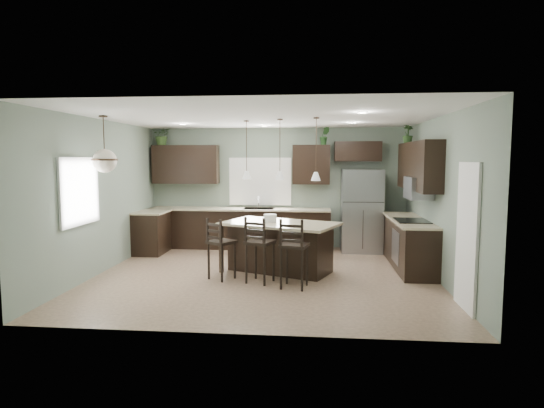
{
  "coord_description": "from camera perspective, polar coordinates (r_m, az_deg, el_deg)",
  "views": [
    {
      "loc": [
        0.89,
        -7.93,
        2.09
      ],
      "look_at": [
        0.1,
        0.4,
        1.25
      ],
      "focal_mm": 30.0,
      "sensor_mm": 36.0,
      "label": 1
    }
  ],
  "objects": [
    {
      "name": "fridge_header",
      "position": [
        10.55,
        10.7,
        6.5
      ],
      "size": [
        1.05,
        0.34,
        0.45
      ],
      "primitive_type": "cube",
      "color": "black",
      "rests_on": "room_shell"
    },
    {
      "name": "window_back",
      "position": [
        10.75,
        -1.49,
        2.85
      ],
      "size": [
        1.35,
        0.02,
        1.0
      ],
      "primitive_type": "cube",
      "color": "white",
      "rests_on": "room_shell"
    },
    {
      "name": "plant_right_wall",
      "position": [
        9.94,
        16.67,
        8.4
      ],
      "size": [
        0.27,
        0.27,
        0.39
      ],
      "primitive_type": "imported",
      "rotation": [
        0.0,
        0.0,
        0.3
      ],
      "color": "#2A4A20",
      "rests_on": "right_upper_cabs"
    },
    {
      "name": "bar_stool_right",
      "position": [
        7.36,
        2.81,
        -6.16
      ],
      "size": [
        0.5,
        0.5,
        1.15
      ],
      "primitive_type": "cube",
      "rotation": [
        0.0,
        0.0,
        -0.21
      ],
      "color": "black",
      "rests_on": "ground"
    },
    {
      "name": "right_upper_cabs",
      "position": [
        9.02,
        17.9,
        4.57
      ],
      "size": [
        0.34,
        2.35,
        0.9
      ],
      "primitive_type": "cube",
      "color": "black",
      "rests_on": "room_shell"
    },
    {
      "name": "left_return_countertop",
      "position": [
        10.33,
        -14.84,
        -0.96
      ],
      "size": [
        0.66,
        0.96,
        0.04
      ],
      "primitive_type": "cube",
      "color": "#C1B492",
      "rests_on": "left_return_cabs"
    },
    {
      "name": "refrigerator",
      "position": [
        10.38,
        11.17,
        -0.82
      ],
      "size": [
        0.9,
        0.74,
        1.85
      ],
      "primitive_type": "cube",
      "color": "#93949B",
      "rests_on": "ground"
    },
    {
      "name": "kitchen_island",
      "position": [
        8.38,
        0.98,
        -5.47
      ],
      "size": [
        2.32,
        1.84,
        0.92
      ],
      "primitive_type": "cube",
      "rotation": [
        0.0,
        0.0,
        -0.39
      ],
      "color": "black",
      "rests_on": "ground"
    },
    {
      "name": "window_left",
      "position": [
        8.13,
        -23.07,
        1.47
      ],
      "size": [
        0.02,
        1.1,
        1.0
      ],
      "primitive_type": "cube",
      "color": "white",
      "rests_on": "room_shell"
    },
    {
      "name": "sink_inset",
      "position": [
        10.5,
        -1.68,
        -0.59
      ],
      "size": [
        0.7,
        0.45,
        0.01
      ],
      "primitive_type": "cube",
      "color": "gray",
      "rests_on": "back_countertop"
    },
    {
      "name": "left_return_cabs",
      "position": [
        10.4,
        -14.87,
        -3.53
      ],
      "size": [
        0.6,
        0.9,
        0.9
      ],
      "primitive_type": "cube",
      "color": "black",
      "rests_on": "ground"
    },
    {
      "name": "back_countertop",
      "position": [
        10.57,
        -4.1,
        -0.64
      ],
      "size": [
        4.2,
        0.66,
        0.04
      ],
      "primitive_type": "cube",
      "color": "#C1B492",
      "rests_on": "back_lower_cabs"
    },
    {
      "name": "pendant_right",
      "position": [
        7.93,
        5.55,
        6.86
      ],
      "size": [
        0.17,
        0.17,
        1.1
      ],
      "primitive_type": null,
      "color": "white",
      "rests_on": "room_shell"
    },
    {
      "name": "bar_stool_left",
      "position": [
        7.93,
        -6.34,
        -5.59
      ],
      "size": [
        0.55,
        0.55,
        1.07
      ],
      "primitive_type": "cube",
      "rotation": [
        0.0,
        0.0,
        -0.57
      ],
      "color": "black",
      "rests_on": "ground"
    },
    {
      "name": "cooktop",
      "position": [
        8.79,
        17.13,
        -2.01
      ],
      "size": [
        0.58,
        0.75,
        0.02
      ],
      "primitive_type": "cube",
      "color": "black",
      "rests_on": "right_countertop"
    },
    {
      "name": "room_shell",
      "position": [
        7.99,
        -0.99,
        2.93
      ],
      "size": [
        6.0,
        6.0,
        6.0
      ],
      "color": "slate",
      "rests_on": "ground"
    },
    {
      "name": "wall_oven_front",
      "position": [
        8.81,
        15.21,
        -5.19
      ],
      "size": [
        0.01,
        0.72,
        0.6
      ],
      "primitive_type": "cube",
      "color": "gray",
      "rests_on": "right_lower_cabs"
    },
    {
      "name": "plant_back_right",
      "position": [
        10.49,
        6.62,
        8.5
      ],
      "size": [
        0.25,
        0.21,
        0.41
      ],
      "primitive_type": "imported",
      "rotation": [
        0.0,
        0.0,
        0.13
      ],
      "color": "#285324",
      "rests_on": "back_upper_right"
    },
    {
      "name": "pendant_left",
      "position": [
        8.56,
        -3.22,
        6.8
      ],
      "size": [
        0.17,
        0.17,
        1.1
      ],
      "primitive_type": null,
      "color": "white",
      "rests_on": "room_shell"
    },
    {
      "name": "faucet",
      "position": [
        10.46,
        -1.7,
        0.19
      ],
      "size": [
        0.02,
        0.02,
        0.28
      ],
      "primitive_type": "cylinder",
      "color": "silver",
      "rests_on": "back_countertop"
    },
    {
      "name": "back_upper_left",
      "position": [
        10.94,
        -10.76,
        4.9
      ],
      "size": [
        1.55,
        0.34,
        0.9
      ],
      "primitive_type": "cube",
      "color": "black",
      "rests_on": "room_shell"
    },
    {
      "name": "plant_back_left",
      "position": [
        11.09,
        -13.62,
        8.42
      ],
      "size": [
        0.44,
        0.38,
        0.48
      ],
      "primitive_type": "imported",
      "rotation": [
        0.0,
        0.0,
        -0.01
      ],
      "color": "#2F4A20",
      "rests_on": "back_upper_left"
    },
    {
      "name": "back_lower_cabs",
      "position": [
        10.65,
        -4.06,
        -3.14
      ],
      "size": [
        4.2,
        0.6,
        0.9
      ],
      "primitive_type": "cube",
      "color": "black",
      "rests_on": "ground"
    },
    {
      "name": "ground",
      "position": [
        8.25,
        -0.96,
        -8.95
      ],
      "size": [
        6.0,
        6.0,
        0.0
      ],
      "primitive_type": "plane",
      "color": "#9E8466",
      "rests_on": "ground"
    },
    {
      "name": "microwave",
      "position": [
        8.75,
        17.89,
        1.92
      ],
      "size": [
        0.4,
        0.75,
        0.4
      ],
      "primitive_type": "cube",
      "color": "gray",
      "rests_on": "right_upper_cabs"
    },
    {
      "name": "pendant_center",
      "position": [
        8.22,
        1.0,
        6.85
      ],
      "size": [
        0.17,
        0.17,
        1.1
      ],
      "primitive_type": null,
      "color": "white",
      "rests_on": "room_shell"
    },
    {
      "name": "serving_dish",
      "position": [
        8.38,
        -0.24,
        -1.77
      ],
      "size": [
        0.24,
        0.24,
        0.14
      ],
      "primitive_type": "cylinder",
      "color": "silver",
      "rests_on": "kitchen_island"
    },
    {
      "name": "bar_stool_center",
      "position": [
        7.66,
        -1.52,
        -5.73
      ],
      "size": [
        0.54,
        0.54,
        1.13
      ],
      "primitive_type": "cube",
      "rotation": [
        0.0,
        0.0,
        -0.35
      ],
      "color": "black",
      "rests_on": "ground"
    },
    {
      "name": "back_upper_right",
      "position": [
        10.51,
        4.94,
        4.95
      ],
      "size": [
        0.85,
        0.34,
        0.9
      ],
      "primitive_type": "cube",
      "color": "black",
      "rests_on": "room_shell"
    },
    {
      "name": "chandelier",
      "position": [
        8.08,
        -20.32,
        7.06
      ],
      "size": [
        0.43,
        0.43,
        0.95
      ],
      "primitive_type": null,
      "color": "beige",
      "rests_on": "room_shell"
    },
    {
      "name": "right_countertop",
      "position": [
        9.06,
        16.77,
        -1.93
      ],
      "size": [
        0.66,
        2.35,
        0.04
      ],
      "primitive_type": "cube",
      "color": "#C1B492",
      "rests_on": "right_lower_cabs"
    },
    {
      "name": "right_lower_cabs",
      "position": [
        9.14,
        16.81,
        -4.86
      ],
      "size": [
        0.6,
        2.35,
        0.9
      ],
      "primitive_type": "cube",
      "color": "black",
      "rests_on": "ground"
    },
    {
      "name": "pantry_door",
      "position": [
        6.8,
        23.27,
        -3.79
      ],
      "size": [
        0.04,
        0.82,
        2.04
      ],
      "primitive_type": "cube",
      "color": "white",
      "rests_on": "ground"
    }
  ]
}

